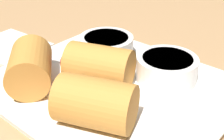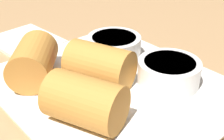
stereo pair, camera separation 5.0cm
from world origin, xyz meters
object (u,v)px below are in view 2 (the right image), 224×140
Objects in this scene: dipping_bowl_near at (169,72)px; dipping_bowl_far at (114,46)px; napkin at (24,41)px; serving_plate at (112,89)px.

dipping_bowl_near is 10.59cm from dipping_bowl_far.
napkin is at bearing -165.67° from dipping_bowl_near.
serving_plate is 3.74× the size of dipping_bowl_far.
dipping_bowl_far is at bearing 136.83° from serving_plate.
dipping_bowl_far reaches higher than serving_plate.
serving_plate is 8.49cm from dipping_bowl_far.
dipping_bowl_far reaches higher than napkin.
dipping_bowl_far is at bearing -178.78° from dipping_bowl_near.
dipping_bowl_near is 1.00× the size of dipping_bowl_far.
dipping_bowl_far is (-5.91, 5.54, 2.53)cm from serving_plate.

